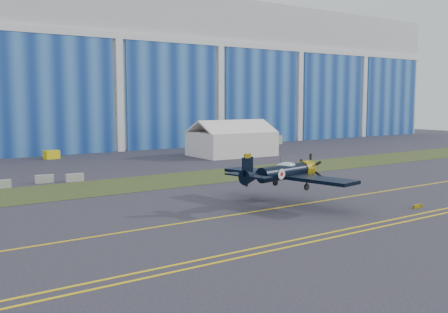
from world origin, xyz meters
TOP-DOWN VIEW (x-y plane):
  - ground at (0.00, 0.00)m, footprint 260.00×260.00m
  - grass_median at (0.00, 14.00)m, footprint 260.00×10.00m
  - taxiway_centreline at (0.00, -5.00)m, footprint 200.00×0.20m
  - edge_line_near at (0.00, -14.50)m, footprint 80.00×0.20m
  - edge_line_far at (0.00, -13.50)m, footprint 80.00×0.20m
  - guard_board_right at (22.00, -12.00)m, footprint 1.20×0.15m
  - warbird at (13.50, -4.16)m, footprint 13.13×14.98m
  - tent at (34.14, 31.78)m, footprint 13.36×10.07m
  - tug at (8.05, 44.33)m, footprint 2.47×1.76m
  - gse_box at (55.16, 45.02)m, footprint 3.22×2.12m
  - barrier_a at (-4.95, 19.33)m, footprint 2.01×0.64m
  - barrier_b at (-0.08, 20.54)m, footprint 2.07×0.93m
  - barrier_c at (3.04, 19.56)m, footprint 2.03×0.70m

SIDE VIEW (x-z plane):
  - ground at x=0.00m, z-range 0.00..0.00m
  - taxiway_centreline at x=0.00m, z-range 0.00..0.02m
  - edge_line_near at x=0.00m, z-range 0.00..0.02m
  - edge_line_far at x=0.00m, z-range 0.00..0.02m
  - grass_median at x=0.00m, z-range 0.01..0.03m
  - guard_board_right at x=22.00m, z-range 0.00..0.35m
  - barrier_a at x=-4.95m, z-range 0.00..0.90m
  - barrier_b at x=-0.08m, z-range 0.00..0.90m
  - barrier_c at x=3.04m, z-range 0.00..0.90m
  - tug at x=8.05m, z-range 0.00..1.32m
  - gse_box at x=55.16m, z-range 0.00..1.79m
  - warbird at x=13.50m, z-range 0.95..4.89m
  - tent at x=34.14m, z-range 0.00..6.01m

